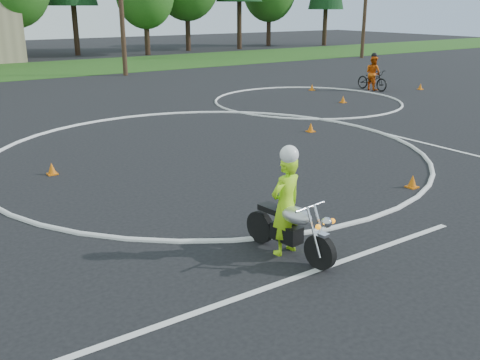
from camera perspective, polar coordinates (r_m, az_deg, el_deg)
ground at (r=12.77m, az=3.60°, el=-0.06°), size 120.00×120.00×0.00m
grass_strip at (r=37.53m, az=-22.89°, el=10.67°), size 120.00×10.00×0.02m
course_markings at (r=17.39m, az=0.51°, el=4.93°), size 19.05×19.05×0.12m
primary_motorcycle at (r=8.86m, az=5.43°, el=-5.13°), size 0.67×1.92×1.01m
rider_primary_grp at (r=8.79m, az=4.92°, el=-2.38°), size 0.67×0.49×1.88m
rider_second_grp at (r=27.46m, az=13.97°, el=10.62°), size 0.67×1.88×1.81m
traffic_cones at (r=20.16m, az=8.90°, el=6.93°), size 19.38×12.68×0.30m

